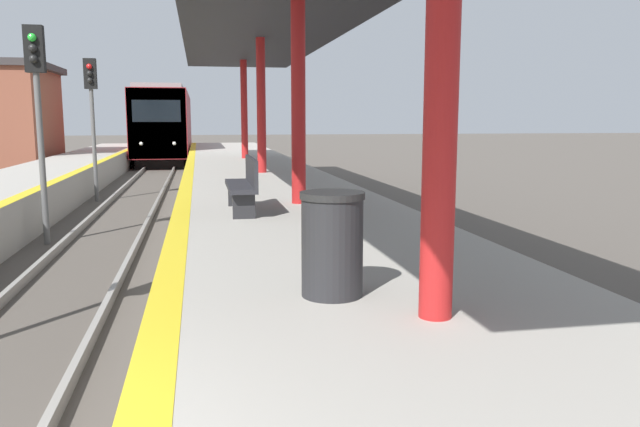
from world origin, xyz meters
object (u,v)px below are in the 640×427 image
(bench, at_px, (244,183))
(train, at_px, (166,125))
(signal_mid, at_px, (37,93))
(trash_bin, at_px, (332,244))
(signal_far, at_px, (92,102))

(bench, bearing_deg, train, 95.24)
(train, bearing_deg, signal_mid, -92.39)
(signal_mid, xyz_separation_m, trash_bin, (4.23, -8.00, -1.60))
(signal_mid, xyz_separation_m, bench, (3.83, -2.76, -1.57))
(train, distance_m, signal_far, 20.04)
(trash_bin, relative_size, bench, 0.50)
(signal_far, relative_size, bench, 2.30)
(train, relative_size, bench, 9.30)
(signal_mid, bearing_deg, trash_bin, -62.16)
(signal_far, bearing_deg, trash_bin, -73.87)
(signal_mid, relative_size, bench, 2.30)
(train, xyz_separation_m, bench, (2.71, -29.56, -0.73))
(signal_mid, relative_size, trash_bin, 4.64)
(bench, bearing_deg, trash_bin, -85.67)
(signal_far, xyz_separation_m, trash_bin, (4.28, -14.81, -1.60))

